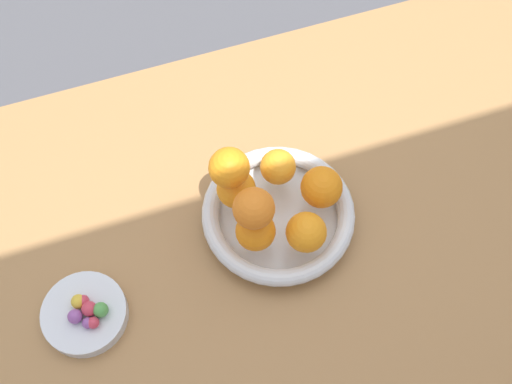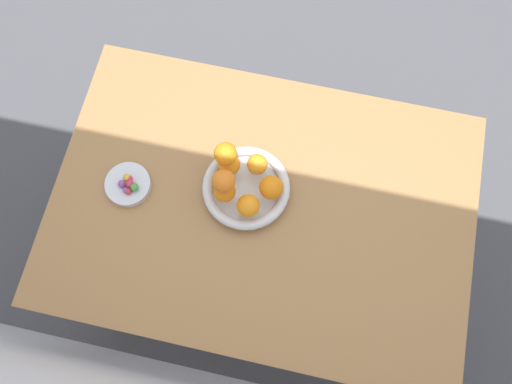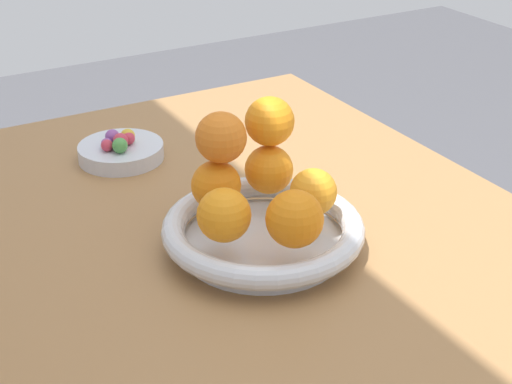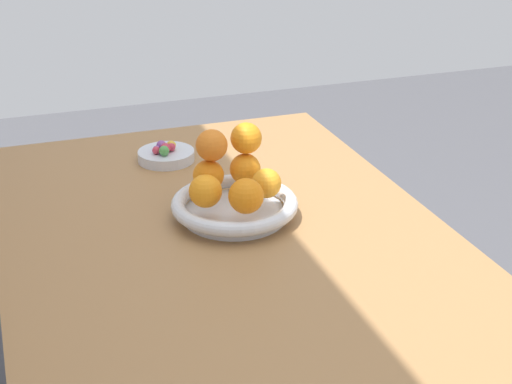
{
  "view_description": "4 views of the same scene",
  "coord_description": "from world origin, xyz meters",
  "px_view_note": "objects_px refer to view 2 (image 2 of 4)",
  "views": [
    {
      "loc": [
        0.21,
        0.35,
        1.62
      ],
      "look_at": [
        0.08,
        -0.05,
        0.83
      ],
      "focal_mm": 45.0,
      "sensor_mm": 36.0,
      "label": 1
    },
    {
      "loc": [
        -0.06,
        0.35,
        1.99
      ],
      "look_at": [
        0.02,
        -0.01,
        0.82
      ],
      "focal_mm": 35.0,
      "sensor_mm": 36.0,
      "label": 2
    },
    {
      "loc": [
        -0.6,
        0.35,
        1.21
      ],
      "look_at": [
        0.06,
        -0.03,
        0.81
      ],
      "focal_mm": 55.0,
      "sensor_mm": 36.0,
      "label": 3
    },
    {
      "loc": [
        -1.15,
        0.35,
        1.37
      ],
      "look_at": [
        0.01,
        -0.06,
        0.8
      ],
      "focal_mm": 55.0,
      "sensor_mm": 36.0,
      "label": 4
    }
  ],
  "objects_px": {
    "orange_6": "(225,154)",
    "dining_table": "(262,215)",
    "candy_ball_2": "(127,178)",
    "candy_ball_3": "(126,190)",
    "fruit_bowl": "(246,188)",
    "orange_1": "(257,164)",
    "candy_dish": "(128,185)",
    "orange_4": "(248,206)",
    "orange_5": "(224,181)",
    "orange_2": "(229,164)",
    "candy_ball_1": "(129,179)",
    "candy_ball_4": "(135,187)",
    "candy_ball_6": "(128,191)",
    "candy_ball_0": "(130,184)",
    "candy_ball_5": "(122,184)",
    "orange_0": "(271,187)",
    "orange_3": "(224,191)"
  },
  "relations": [
    {
      "from": "orange_6",
      "to": "dining_table",
      "type": "bearing_deg",
      "value": 145.25
    },
    {
      "from": "candy_ball_2",
      "to": "candy_ball_3",
      "type": "relative_size",
      "value": 1.3
    },
    {
      "from": "fruit_bowl",
      "to": "candy_ball_3",
      "type": "bearing_deg",
      "value": 13.93
    },
    {
      "from": "orange_6",
      "to": "orange_1",
      "type": "bearing_deg",
      "value": -171.22
    },
    {
      "from": "candy_dish",
      "to": "candy_ball_2",
      "type": "relative_size",
      "value": 5.82
    },
    {
      "from": "orange_4",
      "to": "orange_5",
      "type": "height_order",
      "value": "orange_5"
    },
    {
      "from": "dining_table",
      "to": "orange_2",
      "type": "bearing_deg",
      "value": -34.87
    },
    {
      "from": "fruit_bowl",
      "to": "orange_1",
      "type": "relative_size",
      "value": 4.28
    },
    {
      "from": "orange_4",
      "to": "candy_ball_1",
      "type": "height_order",
      "value": "orange_4"
    },
    {
      "from": "orange_4",
      "to": "orange_6",
      "type": "height_order",
      "value": "orange_6"
    },
    {
      "from": "fruit_bowl",
      "to": "candy_ball_2",
      "type": "distance_m",
      "value": 0.31
    },
    {
      "from": "dining_table",
      "to": "orange_4",
      "type": "distance_m",
      "value": 0.16
    },
    {
      "from": "orange_4",
      "to": "orange_6",
      "type": "relative_size",
      "value": 1.01
    },
    {
      "from": "orange_2",
      "to": "candy_ball_4",
      "type": "xyz_separation_m",
      "value": [
        0.23,
        0.1,
        -0.04
      ]
    },
    {
      "from": "candy_dish",
      "to": "candy_ball_6",
      "type": "bearing_deg",
      "value": 116.46
    },
    {
      "from": "orange_2",
      "to": "candy_ball_2",
      "type": "xyz_separation_m",
      "value": [
        0.25,
        0.08,
        -0.04
      ]
    },
    {
      "from": "candy_dish",
      "to": "candy_ball_0",
      "type": "distance_m",
      "value": 0.02
    },
    {
      "from": "orange_2",
      "to": "candy_ball_5",
      "type": "distance_m",
      "value": 0.28
    },
    {
      "from": "candy_ball_4",
      "to": "orange_0",
      "type": "bearing_deg",
      "value": -169.6
    },
    {
      "from": "orange_1",
      "to": "candy_ball_5",
      "type": "height_order",
      "value": "orange_1"
    },
    {
      "from": "candy_dish",
      "to": "orange_4",
      "type": "relative_size",
      "value": 2.06
    },
    {
      "from": "orange_3",
      "to": "candy_ball_5",
      "type": "height_order",
      "value": "orange_3"
    },
    {
      "from": "fruit_bowl",
      "to": "orange_4",
      "type": "xyz_separation_m",
      "value": [
        -0.02,
        0.06,
        0.05
      ]
    },
    {
      "from": "candy_ball_2",
      "to": "candy_ball_3",
      "type": "bearing_deg",
      "value": 100.12
    },
    {
      "from": "candy_ball_3",
      "to": "candy_ball_5",
      "type": "bearing_deg",
      "value": -43.63
    },
    {
      "from": "dining_table",
      "to": "orange_0",
      "type": "bearing_deg",
      "value": -112.04
    },
    {
      "from": "orange_1",
      "to": "orange_2",
      "type": "bearing_deg",
      "value": 13.21
    },
    {
      "from": "orange_1",
      "to": "candy_ball_4",
      "type": "bearing_deg",
      "value": 21.5
    },
    {
      "from": "orange_0",
      "to": "candy_ball_5",
      "type": "xyz_separation_m",
      "value": [
        0.38,
        0.06,
        -0.04
      ]
    },
    {
      "from": "orange_1",
      "to": "orange_2",
      "type": "distance_m",
      "value": 0.07
    },
    {
      "from": "orange_2",
      "to": "candy_ball_2",
      "type": "height_order",
      "value": "orange_2"
    },
    {
      "from": "candy_dish",
      "to": "candy_ball_2",
      "type": "height_order",
      "value": "candy_ball_2"
    },
    {
      "from": "orange_0",
      "to": "orange_3",
      "type": "distance_m",
      "value": 0.12
    },
    {
      "from": "dining_table",
      "to": "candy_ball_0",
      "type": "distance_m",
      "value": 0.37
    },
    {
      "from": "fruit_bowl",
      "to": "candy_ball_6",
      "type": "bearing_deg",
      "value": 14.65
    },
    {
      "from": "orange_6",
      "to": "orange_5",
      "type": "bearing_deg",
      "value": 100.09
    },
    {
      "from": "orange_5",
      "to": "candy_ball_1",
      "type": "relative_size",
      "value": 3.18
    },
    {
      "from": "orange_2",
      "to": "candy_ball_4",
      "type": "bearing_deg",
      "value": 23.87
    },
    {
      "from": "orange_4",
      "to": "orange_6",
      "type": "distance_m",
      "value": 0.14
    },
    {
      "from": "orange_4",
      "to": "candy_ball_2",
      "type": "xyz_separation_m",
      "value": [
        0.33,
        -0.02,
        -0.04
      ]
    },
    {
      "from": "orange_0",
      "to": "candy_dish",
      "type": "bearing_deg",
      "value": 8.3
    },
    {
      "from": "candy_ball_4",
      "to": "candy_ball_5",
      "type": "relative_size",
      "value": 1.05
    },
    {
      "from": "fruit_bowl",
      "to": "orange_0",
      "type": "height_order",
      "value": "orange_0"
    },
    {
      "from": "orange_2",
      "to": "candy_ball_6",
      "type": "height_order",
      "value": "orange_2"
    },
    {
      "from": "candy_ball_1",
      "to": "candy_ball_5",
      "type": "height_order",
      "value": "candy_ball_5"
    },
    {
      "from": "candy_dish",
      "to": "orange_4",
      "type": "height_order",
      "value": "orange_4"
    },
    {
      "from": "orange_0",
      "to": "candy_ball_2",
      "type": "relative_size",
      "value": 2.99
    },
    {
      "from": "orange_4",
      "to": "candy_ball_5",
      "type": "bearing_deg",
      "value": 0.44
    },
    {
      "from": "candy_dish",
      "to": "candy_ball_3",
      "type": "bearing_deg",
      "value": 101.79
    },
    {
      "from": "orange_2",
      "to": "candy_dish",
      "type": "bearing_deg",
      "value": 19.88
    }
  ]
}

